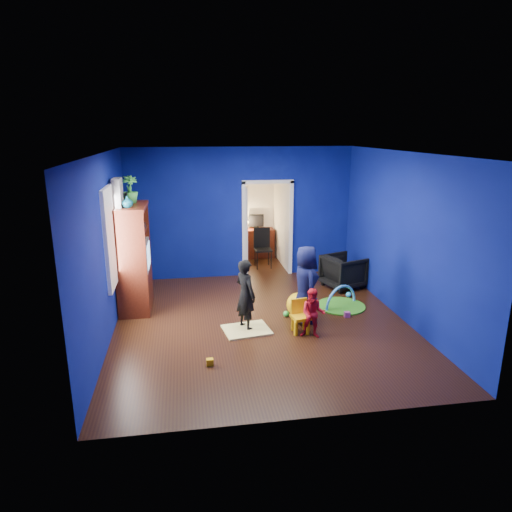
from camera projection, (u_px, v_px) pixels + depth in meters
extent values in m
cube|color=black|center=(262.00, 323.00, 7.93)|extent=(5.00, 5.50, 0.01)
cube|color=white|center=(262.00, 153.00, 7.15)|extent=(5.00, 5.50, 0.01)
cube|color=navy|center=(241.00, 213.00, 10.16)|extent=(5.00, 0.02, 2.90)
cube|color=navy|center=(305.00, 303.00, 4.92)|extent=(5.00, 0.02, 2.90)
cube|color=navy|center=(105.00, 249.00, 7.16)|extent=(0.02, 5.50, 2.90)
cube|color=navy|center=(404.00, 237.00, 7.92)|extent=(0.02, 5.50, 2.90)
imported|color=black|center=(343.00, 271.00, 9.67)|extent=(0.98, 0.96, 0.70)
imported|color=black|center=(246.00, 295.00, 7.57)|extent=(0.47, 0.53, 1.21)
imported|color=#10173C|center=(306.00, 285.00, 7.84)|extent=(0.50, 0.71, 1.36)
imported|color=red|center=(313.00, 313.00, 7.30)|extent=(0.48, 0.43, 0.82)
imported|color=#0C4E64|center=(127.00, 202.00, 7.79)|extent=(0.22, 0.22, 0.20)
imported|color=green|center=(130.00, 189.00, 8.24)|extent=(0.35, 0.35, 0.49)
cube|color=#371109|center=(134.00, 258.00, 8.36)|extent=(0.58, 1.14, 1.96)
cube|color=silver|center=(136.00, 256.00, 8.36)|extent=(0.46, 0.70, 0.54)
cube|color=#F2E07A|center=(247.00, 330.00, 7.64)|extent=(0.84, 0.71, 0.03)
sphere|color=yellow|center=(299.00, 305.00, 8.19)|extent=(0.43, 0.43, 0.43)
cube|color=yellow|center=(301.00, 318.00, 7.52)|extent=(0.32, 0.32, 0.50)
cylinder|color=green|center=(341.00, 306.00, 8.68)|extent=(0.92, 0.92, 0.02)
torus|color=#3F8CD8|center=(341.00, 306.00, 8.68)|extent=(0.75, 0.44, 0.82)
cube|color=white|center=(109.00, 237.00, 7.47)|extent=(0.03, 0.95, 1.55)
cube|color=slate|center=(122.00, 246.00, 8.09)|extent=(0.14, 0.42, 2.40)
cube|color=white|center=(267.00, 230.00, 10.36)|extent=(1.16, 0.10, 2.10)
cube|color=#3D140A|center=(257.00, 243.00, 11.97)|extent=(0.88, 0.44, 0.75)
cube|color=black|center=(256.00, 221.00, 11.93)|extent=(0.40, 0.05, 0.32)
sphere|color=#FFD88C|center=(246.00, 222.00, 11.84)|extent=(0.14, 0.14, 0.14)
cube|color=black|center=(263.00, 249.00, 11.04)|extent=(0.40, 0.40, 0.92)
cube|color=white|center=(256.00, 179.00, 11.64)|extent=(0.88, 0.24, 0.04)
sphere|color=#29AFEB|center=(349.00, 294.00, 9.16)|extent=(0.11, 0.11, 0.11)
cube|color=#F2AC0C|center=(210.00, 362.00, 6.51)|extent=(0.10, 0.08, 0.10)
sphere|color=green|center=(286.00, 314.00, 8.21)|extent=(0.11, 0.11, 0.11)
cube|color=#BB4696|center=(347.00, 314.00, 8.18)|extent=(0.10, 0.08, 0.10)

